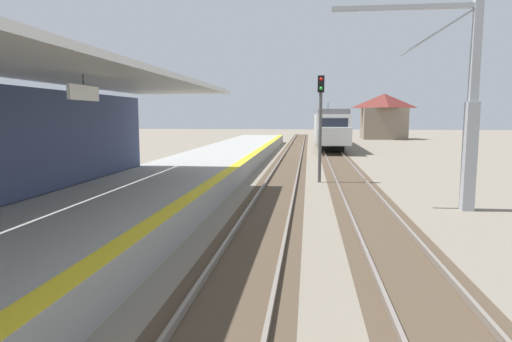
{
  "coord_description": "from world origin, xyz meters",
  "views": [
    {
      "loc": [
        3.21,
        0.82,
        3.27
      ],
      "look_at": [
        2.1,
        10.13,
        2.1
      ],
      "focal_mm": 31.08,
      "sensor_mm": 36.0,
      "label": 1
    }
  ],
  "objects_px": {
    "rail_signal_post": "(320,117)",
    "catenary_pylon_far_side": "(463,106)",
    "approaching_train": "(329,127)",
    "distant_trackside_house": "(384,115)"
  },
  "relations": [
    {
      "from": "rail_signal_post",
      "to": "catenary_pylon_far_side",
      "type": "distance_m",
      "value": 7.62
    },
    {
      "from": "rail_signal_post",
      "to": "catenary_pylon_far_side",
      "type": "xyz_separation_m",
      "value": [
        4.65,
        -6.02,
        0.41
      ]
    },
    {
      "from": "approaching_train",
      "to": "rail_signal_post",
      "type": "bearing_deg",
      "value": -93.59
    },
    {
      "from": "approaching_train",
      "to": "catenary_pylon_far_side",
      "type": "bearing_deg",
      "value": -84.23
    },
    {
      "from": "approaching_train",
      "to": "catenary_pylon_far_side",
      "type": "distance_m",
      "value": 30.88
    },
    {
      "from": "rail_signal_post",
      "to": "distant_trackside_house",
      "type": "distance_m",
      "value": 44.21
    },
    {
      "from": "distant_trackside_house",
      "to": "approaching_train",
      "type": "bearing_deg",
      "value": -114.66
    },
    {
      "from": "approaching_train",
      "to": "rail_signal_post",
      "type": "distance_m",
      "value": 24.74
    },
    {
      "from": "rail_signal_post",
      "to": "catenary_pylon_far_side",
      "type": "height_order",
      "value": "catenary_pylon_far_side"
    },
    {
      "from": "approaching_train",
      "to": "distant_trackside_house",
      "type": "relative_size",
      "value": 2.97
    }
  ]
}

